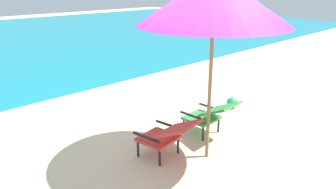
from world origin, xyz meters
name	(u,v)px	position (x,y,z in m)	size (l,w,h in m)	color
ground_plane	(71,89)	(0.00, 4.00, 0.00)	(40.00, 40.00, 0.00)	beige
lounge_chair_left	(167,134)	(-0.51, -0.01, 0.40)	(0.66, 0.94, 0.68)	red
lounge_chair_right	(210,114)	(0.51, 0.03, 0.40)	(0.58, 0.90, 0.68)	#338E3D
beach_ball	(232,103)	(1.85, 0.51, 0.12)	(0.23, 0.23, 0.23)	#1E9E60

